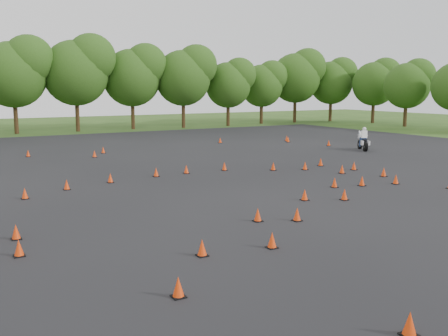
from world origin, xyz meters
name	(u,v)px	position (x,y,z in m)	size (l,w,h in m)	color
ground	(278,215)	(0.00, 0.00, 0.00)	(140.00, 140.00, 0.00)	#2D5119
asphalt_pad	(203,187)	(0.00, 6.00, 0.01)	(62.00, 62.00, 0.00)	black
treeline	(83,88)	(2.18, 35.51, 4.68)	(86.84, 32.32, 10.92)	#294C15
traffic_cones	(206,184)	(-0.05, 5.55, 0.23)	(36.74, 32.70, 0.45)	#EB3A09
rider_white	(363,139)	(17.17, 12.70, 0.88)	(2.28, 0.70, 1.76)	white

